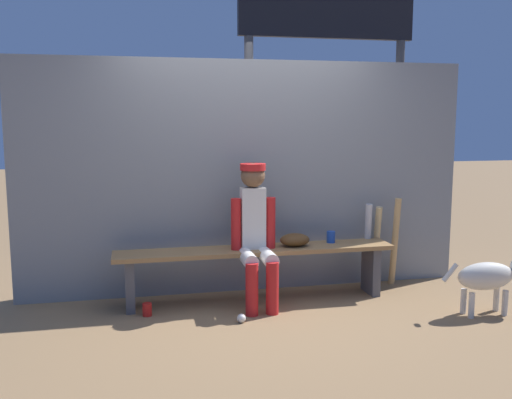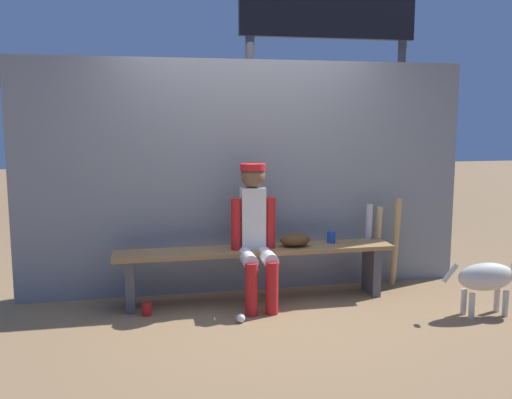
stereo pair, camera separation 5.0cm
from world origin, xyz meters
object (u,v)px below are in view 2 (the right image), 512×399
object	(u,v)px
dugout_bench	(256,260)
dog	(492,277)
cup_on_bench	(331,237)
baseball_glove	(295,240)
bat_wood_natural	(377,245)
scoreboard	(333,30)
bat_wood_tan	(396,242)
player_seated	(255,229)
bat_aluminum_silver	(368,246)
cup_on_ground	(147,309)
baseball	(241,318)

from	to	relation	value
dugout_bench	dog	bearing A→B (deg)	-22.36
cup_on_bench	baseball_glove	bearing A→B (deg)	-169.22
bat_wood_natural	scoreboard	world-z (taller)	scoreboard
bat_wood_tan	cup_on_bench	distance (m)	0.75
cup_on_bench	scoreboard	world-z (taller)	scoreboard
dugout_bench	player_seated	size ratio (longest dim) A/B	2.01
player_seated	cup_on_bench	distance (m)	0.81
baseball_glove	bat_wood_natural	size ratio (longest dim) A/B	0.35
dugout_bench	bat_wood_natural	world-z (taller)	bat_wood_natural
player_seated	bat_wood_tan	world-z (taller)	player_seated
bat_aluminum_silver	dog	distance (m)	1.21
bat_aluminum_silver	scoreboard	bearing A→B (deg)	90.66
scoreboard	dugout_bench	bearing A→B (deg)	-131.91
cup_on_ground	cup_on_bench	bearing A→B (deg)	8.86
bat_wood_tan	dog	size ratio (longest dim) A/B	1.06
bat_aluminum_silver	cup_on_ground	xyz separation A→B (m)	(-2.17, -0.38, -0.37)
bat_wood_natural	dog	xyz separation A→B (m)	(0.59, -1.05, -0.07)
bat_wood_tan	player_seated	bearing A→B (deg)	-168.33
bat_wood_natural	baseball	world-z (taller)	bat_wood_natural
dugout_bench	scoreboard	size ratio (longest dim) A/B	0.68
baseball_glove	dog	xyz separation A→B (m)	(1.53, -0.78, -0.22)
player_seated	bat_wood_tan	distance (m)	1.56
player_seated	dog	size ratio (longest dim) A/B	1.52
baseball_glove	dugout_bench	bearing A→B (deg)	180.00
cup_on_bench	scoreboard	bearing A→B (deg)	71.43
dugout_bench	baseball_glove	xyz separation A→B (m)	(0.37, 0.00, 0.17)
dog	cup_on_ground	bearing A→B (deg)	168.66
cup_on_ground	dog	size ratio (longest dim) A/B	0.13
player_seated	bat_wood_natural	distance (m)	1.42
player_seated	baseball	world-z (taller)	player_seated
bat_wood_natural	dog	bearing A→B (deg)	-60.49
bat_wood_natural	bat_wood_tan	bearing A→B (deg)	-21.91
dugout_bench	scoreboard	distance (m)	2.86
bat_aluminum_silver	bat_wood_tan	bearing A→B (deg)	3.48
dog	baseball_glove	bearing A→B (deg)	152.97
bat_wood_tan	cup_on_ground	size ratio (longest dim) A/B	8.12
bat_wood_tan	baseball	xyz separation A→B (m)	(-1.72, -0.73, -0.41)
cup_on_bench	dog	xyz separation A→B (m)	(1.15, -0.85, -0.22)
baseball	cup_on_ground	bearing A→B (deg)	156.32
cup_on_ground	scoreboard	bearing A→B (deg)	34.64
bat_wood_tan	baseball	distance (m)	1.91
dugout_bench	player_seated	world-z (taller)	player_seated
player_seated	dugout_bench	bearing A→B (deg)	75.30
player_seated	baseball_glove	world-z (taller)	player_seated
player_seated	bat_aluminum_silver	bearing A→B (deg)	13.69
dugout_bench	dog	world-z (taller)	dugout_bench
dugout_bench	bat_aluminum_silver	xyz separation A→B (m)	(1.17, 0.18, 0.04)
baseball_glove	bat_aluminum_silver	world-z (taller)	bat_aluminum_silver
player_seated	bat_aluminum_silver	distance (m)	1.27
baseball_glove	bat_wood_tan	bearing A→B (deg)	10.24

